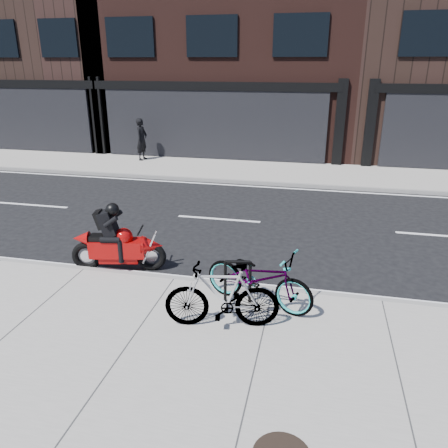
% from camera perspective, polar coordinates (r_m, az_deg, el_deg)
% --- Properties ---
extents(ground, '(120.00, 120.00, 0.00)m').
position_cam_1_polar(ground, '(10.68, -3.13, -2.92)').
color(ground, black).
rests_on(ground, ground).
extents(sidewalk_near, '(60.00, 6.00, 0.13)m').
position_cam_1_polar(sidewalk_near, '(6.65, -15.33, -19.24)').
color(sidewalk_near, gray).
rests_on(sidewalk_near, ground).
extents(sidewalk_far, '(60.00, 3.50, 0.13)m').
position_cam_1_polar(sidewalk_far, '(17.88, 3.51, 6.95)').
color(sidewalk_far, gray).
rests_on(sidewalk_far, ground).
extents(building_midwest, '(10.00, 10.00, 12.00)m').
position_cam_1_polar(building_midwest, '(28.13, -20.74, 22.88)').
color(building_midwest, black).
rests_on(building_midwest, ground).
extents(bike_rack, '(0.49, 0.14, 0.83)m').
position_cam_1_polar(bike_rack, '(7.83, 1.79, -7.03)').
color(bike_rack, black).
rests_on(bike_rack, sidewalk_near).
extents(bicycle_front, '(2.18, 1.33, 1.08)m').
position_cam_1_polar(bicycle_front, '(7.76, 4.56, -6.95)').
color(bicycle_front, gray).
rests_on(bicycle_front, sidewalk_near).
extents(bicycle_rear, '(1.93, 0.86, 1.12)m').
position_cam_1_polar(bicycle_rear, '(7.13, -0.27, -9.35)').
color(bicycle_rear, gray).
rests_on(bicycle_rear, sidewalk_near).
extents(motorcycle, '(2.02, 0.71, 1.52)m').
position_cam_1_polar(motorcycle, '(9.51, -13.20, -2.47)').
color(motorcycle, black).
rests_on(motorcycle, ground).
extents(pedestrian, '(0.50, 0.70, 1.81)m').
position_cam_1_polar(pedestrian, '(19.81, -10.70, 10.83)').
color(pedestrian, black).
rests_on(pedestrian, sidewalk_far).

